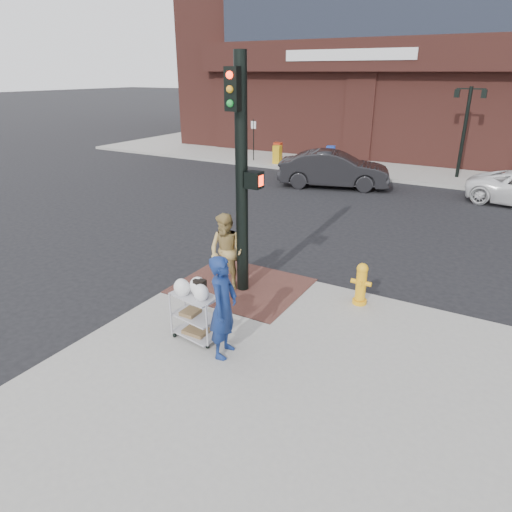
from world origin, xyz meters
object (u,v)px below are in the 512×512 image
Objects in this scene: woman_blue at (223,307)px; utility_cart at (195,312)px; lamp_post at (466,123)px; pedestrian_tan at (226,252)px; sedan_dark at (334,169)px; traffic_signal_pole at (242,172)px; fire_hydrant at (361,283)px.

woman_blue is 0.83m from utility_cart.
utility_cart is at bearing -97.07° from lamp_post.
sedan_dark is (-1.69, 11.08, -0.24)m from pedestrian_tan.
utility_cart is (2.38, -13.17, -0.09)m from sedan_dark.
utility_cart is (0.70, -2.09, -0.33)m from pedestrian_tan.
woman_blue is 0.39× the size of sedan_dark.
traffic_signal_pole reaches higher than sedan_dark.
sedan_dark is at bearing 113.90° from fire_hydrant.
lamp_post reaches higher than woman_blue.
utility_cart is at bearing -127.56° from fire_hydrant.
pedestrian_tan reaches higher than utility_cart.
lamp_post is 3.32× the size of utility_cart.
woman_blue reaches higher than pedestrian_tan.
sedan_dark is 3.94× the size of utility_cart.
traffic_signal_pole reaches higher than utility_cart.
sedan_dark reaches higher than utility_cart.
traffic_signal_pole reaches higher than pedestrian_tan.
lamp_post is 2.29× the size of pedestrian_tan.
sedan_dark is at bearing 2.21° from woman_blue.
sedan_dark is at bearing 102.46° from pedestrian_tan.
lamp_post is 0.84× the size of sedan_dark.
fire_hydrant is at bearing -172.86° from sedan_dark.
woman_blue is (1.04, -2.33, -1.76)m from traffic_signal_pole.
woman_blue is at bearing -11.78° from utility_cart.
pedestrian_tan is at bearing 171.90° from sedan_dark.
lamp_post is 15.66m from pedestrian_tan.
lamp_post is 4.32× the size of fire_hydrant.
woman_blue is 1.53× the size of utility_cart.
sedan_dark reaches higher than fire_hydrant.
utility_cart is at bearing -81.66° from traffic_signal_pole.
woman_blue is at bearing -116.06° from fire_hydrant.
traffic_signal_pole reaches higher than fire_hydrant.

